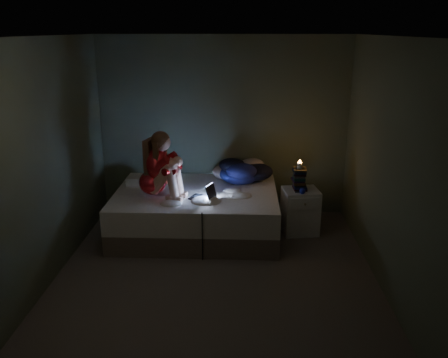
# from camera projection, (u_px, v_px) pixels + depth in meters

# --- Properties ---
(floor) EXTENTS (3.60, 3.80, 0.02)m
(floor) POSITION_uv_depth(u_px,v_px,m) (216.00, 272.00, 5.41)
(floor) COLOR #49413A
(floor) RESTS_ON ground
(ceiling) EXTENTS (3.60, 3.80, 0.02)m
(ceiling) POSITION_uv_depth(u_px,v_px,m) (215.00, 35.00, 4.61)
(ceiling) COLOR silver
(ceiling) RESTS_ON ground
(wall_back) EXTENTS (3.60, 0.02, 2.60)m
(wall_back) POSITION_uv_depth(u_px,v_px,m) (223.00, 127.00, 6.83)
(wall_back) COLOR #4A503B
(wall_back) RESTS_ON ground
(wall_front) EXTENTS (3.60, 0.02, 2.60)m
(wall_front) POSITION_uv_depth(u_px,v_px,m) (199.00, 240.00, 3.19)
(wall_front) COLOR #4A503B
(wall_front) RESTS_ON ground
(wall_left) EXTENTS (0.02, 3.80, 2.60)m
(wall_left) POSITION_uv_depth(u_px,v_px,m) (49.00, 161.00, 5.08)
(wall_left) COLOR #4A503B
(wall_left) RESTS_ON ground
(wall_right) EXTENTS (0.02, 3.80, 2.60)m
(wall_right) POSITION_uv_depth(u_px,v_px,m) (387.00, 165.00, 4.94)
(wall_right) COLOR #4A503B
(wall_right) RESTS_ON ground
(bed) EXTENTS (2.15, 1.61, 0.59)m
(bed) POSITION_uv_depth(u_px,v_px,m) (197.00, 212.00, 6.38)
(bed) COLOR #BBB5AB
(bed) RESTS_ON ground
(pillow) EXTENTS (0.40, 0.29, 0.12)m
(pillow) POSITION_uv_depth(u_px,v_px,m) (142.00, 180.00, 6.55)
(pillow) COLOR silver
(pillow) RESTS_ON bed
(woman) EXTENTS (0.61, 0.48, 0.87)m
(woman) POSITION_uv_depth(u_px,v_px,m) (152.00, 164.00, 5.98)
(woman) COLOR #970A03
(woman) RESTS_ON bed
(laptop) EXTENTS (0.37, 0.32, 0.22)m
(laptop) POSITION_uv_depth(u_px,v_px,m) (202.00, 191.00, 5.98)
(laptop) COLOR black
(laptop) RESTS_ON bed
(clothes_pile) EXTENTS (0.68, 0.58, 0.37)m
(clothes_pile) POSITION_uv_depth(u_px,v_px,m) (240.00, 170.00, 6.60)
(clothes_pile) COLOR navy
(clothes_pile) RESTS_ON bed
(nightstand) EXTENTS (0.52, 0.47, 0.61)m
(nightstand) POSITION_uv_depth(u_px,v_px,m) (300.00, 211.00, 6.37)
(nightstand) COLOR silver
(nightstand) RESTS_ON ground
(book_stack) EXTENTS (0.19, 0.25, 0.33)m
(book_stack) POSITION_uv_depth(u_px,v_px,m) (299.00, 177.00, 6.25)
(book_stack) COLOR black
(book_stack) RESTS_ON nightstand
(candle) EXTENTS (0.07, 0.07, 0.08)m
(candle) POSITION_uv_depth(u_px,v_px,m) (300.00, 163.00, 6.18)
(candle) COLOR beige
(candle) RESTS_ON book_stack
(phone) EXTENTS (0.10, 0.15, 0.01)m
(phone) POSITION_uv_depth(u_px,v_px,m) (297.00, 190.00, 6.23)
(phone) COLOR black
(phone) RESTS_ON nightstand
(blue_orb) EXTENTS (0.08, 0.08, 0.08)m
(blue_orb) POSITION_uv_depth(u_px,v_px,m) (300.00, 191.00, 6.11)
(blue_orb) COLOR navy
(blue_orb) RESTS_ON nightstand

